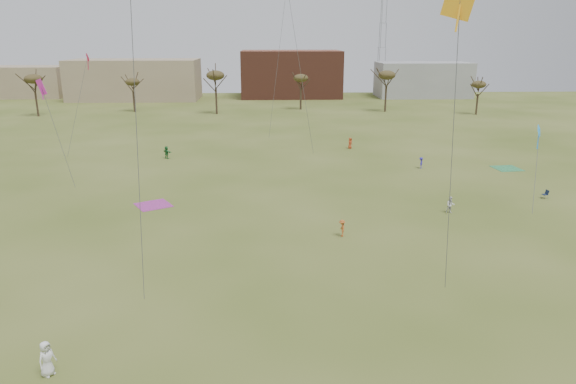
{
  "coord_description": "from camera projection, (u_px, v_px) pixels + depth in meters",
  "views": [
    {
      "loc": [
        -1.33,
        -22.25,
        15.77
      ],
      "look_at": [
        0.0,
        12.0,
        5.5
      ],
      "focal_mm": 32.64,
      "sensor_mm": 36.0,
      "label": 1
    }
  ],
  "objects": [
    {
      "name": "ground",
      "position": [
        297.0,
        368.0,
        25.87
      ],
      "size": [
        260.0,
        260.0,
        0.0
      ],
      "primitive_type": "plane",
      "color": "#415119",
      "rests_on": "ground"
    },
    {
      "name": "flyer_near_left",
      "position": [
        47.0,
        359.0,
        25.08
      ],
      "size": [
        0.94,
        1.05,
        1.81
      ],
      "primitive_type": "imported",
      "rotation": [
        0.0,
        0.0,
        1.04
      ],
      "color": "white",
      "rests_on": "ground"
    },
    {
      "name": "flyer_mid_b",
      "position": [
        342.0,
        228.0,
        42.63
      ],
      "size": [
        0.53,
        0.92,
        1.42
      ],
      "primitive_type": "imported",
      "rotation": [
        0.0,
        0.0,
        4.71
      ],
      "color": "#B65822",
      "rests_on": "ground"
    },
    {
      "name": "spectator_mid_e",
      "position": [
        450.0,
        205.0,
        48.22
      ],
      "size": [
        0.82,
        0.67,
        1.56
      ],
      "primitive_type": "imported",
      "rotation": [
        0.0,
        0.0,
        6.17
      ],
      "color": "silver",
      "rests_on": "ground"
    },
    {
      "name": "flyer_far_a",
      "position": [
        167.0,
        152.0,
        69.68
      ],
      "size": [
        1.49,
        1.39,
        1.67
      ],
      "primitive_type": "imported",
      "rotation": [
        0.0,
        0.0,
        2.42
      ],
      "color": "#277738",
      "rests_on": "ground"
    },
    {
      "name": "flyer_far_b",
      "position": [
        350.0,
        143.0,
        75.87
      ],
      "size": [
        0.91,
        0.92,
        1.6
      ],
      "primitive_type": "imported",
      "rotation": [
        0.0,
        0.0,
        0.81
      ],
      "color": "#B3401E",
      "rests_on": "ground"
    },
    {
      "name": "flyer_far_c",
      "position": [
        421.0,
        163.0,
        64.57
      ],
      "size": [
        0.76,
        1.01,
        1.39
      ],
      "primitive_type": "imported",
      "rotation": [
        0.0,
        0.0,
        4.41
      ],
      "color": "#2B22A0",
      "rests_on": "ground"
    },
    {
      "name": "blanket_plum",
      "position": [
        153.0,
        205.0,
        50.68
      ],
      "size": [
        4.17,
        4.17,
        0.03
      ],
      "primitive_type": "cube",
      "rotation": [
        0.0,
        0.0,
        0.53
      ],
      "color": "#AB3495",
      "rests_on": "ground"
    },
    {
      "name": "blanket_olive",
      "position": [
        507.0,
        168.0,
        64.64
      ],
      "size": [
        3.4,
        3.4,
        0.03
      ],
      "primitive_type": "cube",
      "rotation": [
        0.0,
        0.0,
        0.11
      ],
      "color": "#338E53",
      "rests_on": "ground"
    },
    {
      "name": "camp_chair_right",
      "position": [
        545.0,
        196.0,
        52.69
      ],
      "size": [
        0.61,
        0.57,
        0.87
      ],
      "rotation": [
        0.0,
        0.0,
        4.85
      ],
      "color": "#141F39",
      "rests_on": "ground"
    },
    {
      "name": "kites_aloft",
      "position": [
        293.0,
        10.0,
        51.74
      ],
      "size": [
        51.62,
        68.13,
        22.5
      ],
      "color": "silver",
      "rests_on": "ground"
    },
    {
      "name": "tree_line",
      "position": [
        259.0,
        83.0,
        99.47
      ],
      "size": [
        117.44,
        49.32,
        8.91
      ],
      "color": "#3A2B1E",
      "rests_on": "ground"
    },
    {
      "name": "building_tan",
      "position": [
        135.0,
        80.0,
        133.21
      ],
      "size": [
        32.0,
        14.0,
        10.0
      ],
      "primitive_type": "cube",
      "color": "#937F60",
      "rests_on": "ground"
    },
    {
      "name": "building_brick",
      "position": [
        291.0,
        74.0,
        139.2
      ],
      "size": [
        26.0,
        16.0,
        12.0
      ],
      "primitive_type": "cube",
      "color": "brown",
      "rests_on": "ground"
    },
    {
      "name": "building_grey",
      "position": [
        423.0,
        80.0,
        139.02
      ],
      "size": [
        24.0,
        12.0,
        9.0
      ],
      "primitive_type": "cube",
      "color": "gray",
      "rests_on": "ground"
    },
    {
      "name": "building_tan_west",
      "position": [
        28.0,
        82.0,
        139.08
      ],
      "size": [
        20.0,
        12.0,
        8.0
      ],
      "primitive_type": "cube",
      "color": "#937F60",
      "rests_on": "ground"
    },
    {
      "name": "radio_tower",
      "position": [
        383.0,
        22.0,
        141.13
      ],
      "size": [
        1.51,
        1.72,
        41.0
      ],
      "color": "#9EA3A8",
      "rests_on": "ground"
    }
  ]
}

